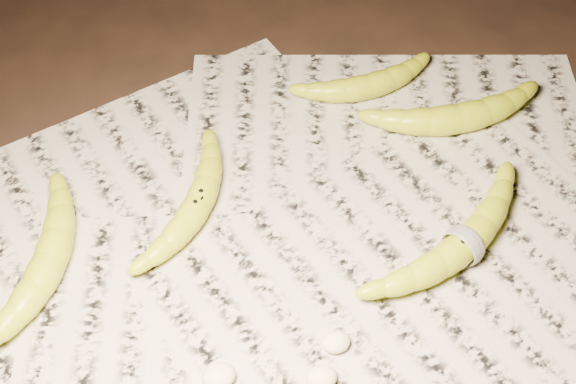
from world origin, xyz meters
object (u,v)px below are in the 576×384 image
object	(u,v)px
banana_left_b	(48,260)
banana_upper_a	(458,117)
banana_upper_b	(368,84)
banana_center	(197,203)
banana_taped	(464,244)

from	to	relation	value
banana_left_b	banana_upper_a	distance (m)	0.55
banana_upper_a	banana_upper_b	world-z (taller)	banana_upper_a
banana_center	banana_taped	size ratio (longest dim) A/B	0.83
banana_left_b	banana_center	distance (m)	0.19
banana_left_b	banana_center	world-z (taller)	banana_left_b
banana_left_b	banana_upper_a	size ratio (longest dim) A/B	0.99
banana_upper_a	banana_upper_b	distance (m)	0.13
banana_left_b	banana_taped	xyz separation A→B (m)	(0.46, -0.14, -0.00)
banana_upper_a	banana_upper_b	bearing A→B (deg)	137.85
banana_left_b	banana_taped	bearing A→B (deg)	-77.66
banana_upper_b	banana_center	bearing A→B (deg)	-155.74
banana_upper_a	banana_center	bearing A→B (deg)	-169.84
banana_taped	banana_upper_a	bearing A→B (deg)	40.91
banana_center	banana_taped	distance (m)	0.32
banana_upper_b	banana_upper_a	bearing A→B (deg)	-48.18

